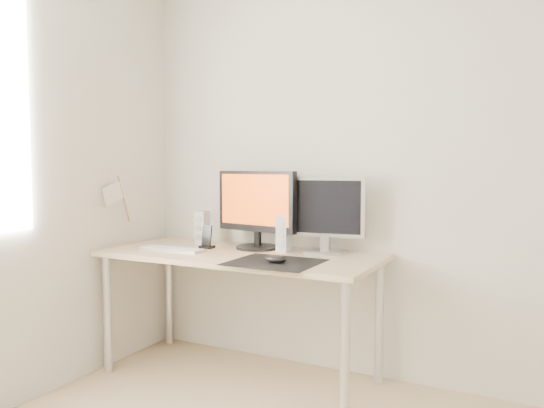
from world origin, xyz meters
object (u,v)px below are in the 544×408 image
(phone_dock, at_px, (207,241))
(mouse, at_px, (276,259))
(second_monitor, at_px, (326,211))
(speaker_left, at_px, (203,228))
(keyboard, at_px, (171,249))
(main_monitor, at_px, (257,207))
(speaker_right, at_px, (284,234))
(desk, at_px, (240,266))

(phone_dock, bearing_deg, mouse, -23.89)
(second_monitor, xyz_separation_m, phone_dock, (-0.70, -0.16, -0.20))
(mouse, bearing_deg, speaker_left, 151.12)
(keyboard, xyz_separation_m, phone_dock, (0.14, 0.16, 0.03))
(main_monitor, relative_size, phone_dock, 3.94)
(speaker_left, relative_size, speaker_right, 1.00)
(speaker_right, bearing_deg, speaker_left, 176.07)
(main_monitor, xyz_separation_m, keyboard, (-0.42, -0.28, -0.25))
(speaker_left, bearing_deg, desk, -25.78)
(main_monitor, height_order, second_monitor, main_monitor)
(keyboard, bearing_deg, speaker_left, 86.50)
(second_monitor, height_order, phone_dock, second_monitor)
(main_monitor, distance_m, second_monitor, 0.43)
(mouse, distance_m, phone_dock, 0.65)
(phone_dock, bearing_deg, speaker_left, 132.79)
(speaker_left, distance_m, keyboard, 0.31)
(second_monitor, relative_size, speaker_left, 2.15)
(mouse, height_order, phone_dock, phone_dock)
(speaker_left, xyz_separation_m, phone_dock, (0.12, -0.13, -0.06))
(speaker_right, bearing_deg, second_monitor, 16.81)
(keyboard, bearing_deg, phone_dock, 49.07)
(desk, height_order, keyboard, keyboard)
(speaker_right, bearing_deg, phone_dock, -168.91)
(mouse, xyz_separation_m, speaker_right, (-0.13, 0.36, 0.08))
(main_monitor, bearing_deg, second_monitor, 5.65)
(mouse, xyz_separation_m, second_monitor, (0.10, 0.43, 0.22))
(second_monitor, distance_m, speaker_left, 0.84)
(speaker_right, height_order, keyboard, speaker_right)
(second_monitor, height_order, speaker_right, second_monitor)
(speaker_right, xyz_separation_m, phone_dock, (-0.47, -0.09, -0.06))
(phone_dock, bearing_deg, speaker_right, 11.09)
(phone_dock, bearing_deg, main_monitor, 23.44)
(desk, relative_size, speaker_left, 7.60)
(mouse, distance_m, main_monitor, 0.55)
(desk, bearing_deg, speaker_right, 34.19)
(speaker_right, distance_m, keyboard, 0.67)
(mouse, height_order, desk, mouse)
(speaker_left, height_order, keyboard, speaker_left)
(keyboard, bearing_deg, speaker_right, 22.64)
(main_monitor, height_order, speaker_left, main_monitor)
(desk, height_order, speaker_left, speaker_left)
(desk, distance_m, main_monitor, 0.37)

